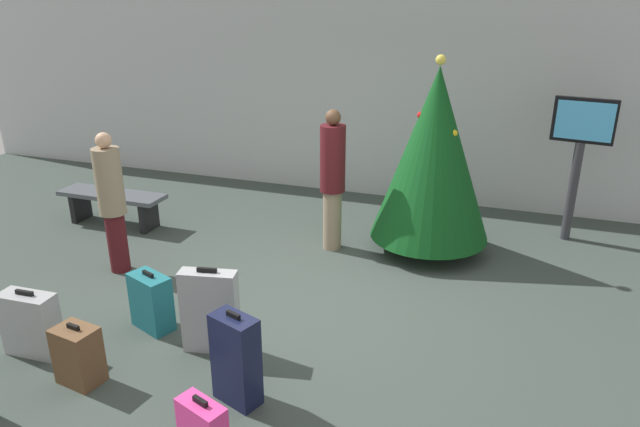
{
  "coord_description": "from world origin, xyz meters",
  "views": [
    {
      "loc": [
        1.97,
        -4.82,
        3.06
      ],
      "look_at": [
        0.11,
        0.48,
        0.9
      ],
      "focal_mm": 31.89,
      "sensor_mm": 36.0,
      "label": 1
    }
  ],
  "objects_px": {
    "suitcase_2": "(78,355)",
    "suitcase_5": "(151,302)",
    "flight_info_kiosk": "(580,145)",
    "traveller_0": "(333,177)",
    "suitcase_0": "(210,311)",
    "suitcase_1": "(31,324)",
    "waiting_bench": "(113,201)",
    "suitcase_6": "(236,359)",
    "holiday_tree": "(434,155)",
    "traveller_1": "(112,200)"
  },
  "relations": [
    {
      "from": "flight_info_kiosk",
      "to": "traveller_0",
      "type": "xyz_separation_m",
      "value": [
        -2.87,
        -1.32,
        -0.33
      ]
    },
    {
      "from": "suitcase_2",
      "to": "suitcase_5",
      "type": "xyz_separation_m",
      "value": [
        0.08,
        0.92,
        0.03
      ]
    },
    {
      "from": "flight_info_kiosk",
      "to": "traveller_1",
      "type": "xyz_separation_m",
      "value": [
        -5.04,
        -2.76,
        -0.4
      ]
    },
    {
      "from": "suitcase_1",
      "to": "suitcase_2",
      "type": "distance_m",
      "value": 0.72
    },
    {
      "from": "waiting_bench",
      "to": "suitcase_5",
      "type": "distance_m",
      "value": 2.99
    },
    {
      "from": "suitcase_1",
      "to": "suitcase_5",
      "type": "distance_m",
      "value": 1.05
    },
    {
      "from": "holiday_tree",
      "to": "suitcase_2",
      "type": "relative_size",
      "value": 4.43
    },
    {
      "from": "suitcase_1",
      "to": "suitcase_6",
      "type": "distance_m",
      "value": 2.05
    },
    {
      "from": "waiting_bench",
      "to": "suitcase_6",
      "type": "height_order",
      "value": "suitcase_6"
    },
    {
      "from": "holiday_tree",
      "to": "traveller_1",
      "type": "height_order",
      "value": "holiday_tree"
    },
    {
      "from": "holiday_tree",
      "to": "suitcase_2",
      "type": "height_order",
      "value": "holiday_tree"
    },
    {
      "from": "suitcase_2",
      "to": "suitcase_5",
      "type": "bearing_deg",
      "value": 85.02
    },
    {
      "from": "flight_info_kiosk",
      "to": "suitcase_2",
      "type": "height_order",
      "value": "flight_info_kiosk"
    },
    {
      "from": "flight_info_kiosk",
      "to": "suitcase_0",
      "type": "distance_m",
      "value": 5.08
    },
    {
      "from": "traveller_1",
      "to": "suitcase_0",
      "type": "xyz_separation_m",
      "value": [
        1.84,
        -1.08,
        -0.49
      ]
    },
    {
      "from": "holiday_tree",
      "to": "traveller_1",
      "type": "relative_size",
      "value": 1.46
    },
    {
      "from": "traveller_1",
      "to": "suitcase_0",
      "type": "relative_size",
      "value": 2.0
    },
    {
      "from": "waiting_bench",
      "to": "suitcase_0",
      "type": "bearing_deg",
      "value": -38.44
    },
    {
      "from": "traveller_0",
      "to": "traveller_1",
      "type": "height_order",
      "value": "traveller_0"
    },
    {
      "from": "holiday_tree",
      "to": "traveller_0",
      "type": "xyz_separation_m",
      "value": [
        -1.18,
        -0.33,
        -0.3
      ]
    },
    {
      "from": "flight_info_kiosk",
      "to": "holiday_tree",
      "type": "bearing_deg",
      "value": -149.81
    },
    {
      "from": "suitcase_1",
      "to": "suitcase_5",
      "type": "relative_size",
      "value": 1.06
    },
    {
      "from": "waiting_bench",
      "to": "traveller_1",
      "type": "relative_size",
      "value": 0.93
    },
    {
      "from": "suitcase_2",
      "to": "traveller_0",
      "type": "bearing_deg",
      "value": 70.88
    },
    {
      "from": "waiting_bench",
      "to": "suitcase_1",
      "type": "distance_m",
      "value": 3.14
    },
    {
      "from": "holiday_tree",
      "to": "traveller_0",
      "type": "bearing_deg",
      "value": -164.16
    },
    {
      "from": "suitcase_0",
      "to": "suitcase_2",
      "type": "xyz_separation_m",
      "value": [
        -0.81,
        -0.78,
        -0.14
      ]
    },
    {
      "from": "traveller_1",
      "to": "suitcase_1",
      "type": "bearing_deg",
      "value": -78.38
    },
    {
      "from": "flight_info_kiosk",
      "to": "suitcase_0",
      "type": "xyz_separation_m",
      "value": [
        -3.2,
        -3.84,
        -0.89
      ]
    },
    {
      "from": "holiday_tree",
      "to": "suitcase_1",
      "type": "relative_size",
      "value": 3.82
    },
    {
      "from": "suitcase_0",
      "to": "holiday_tree",
      "type": "bearing_deg",
      "value": 62.15
    },
    {
      "from": "traveller_0",
      "to": "traveller_1",
      "type": "relative_size",
      "value": 1.08
    },
    {
      "from": "suitcase_6",
      "to": "suitcase_5",
      "type": "bearing_deg",
      "value": 151.49
    },
    {
      "from": "traveller_0",
      "to": "suitcase_2",
      "type": "height_order",
      "value": "traveller_0"
    },
    {
      "from": "flight_info_kiosk",
      "to": "traveller_1",
      "type": "distance_m",
      "value": 5.76
    },
    {
      "from": "suitcase_5",
      "to": "suitcase_1",
      "type": "bearing_deg",
      "value": -136.8
    },
    {
      "from": "holiday_tree",
      "to": "suitcase_2",
      "type": "bearing_deg",
      "value": -122.55
    },
    {
      "from": "suitcase_0",
      "to": "suitcase_1",
      "type": "relative_size",
      "value": 1.3
    },
    {
      "from": "holiday_tree",
      "to": "suitcase_6",
      "type": "height_order",
      "value": "holiday_tree"
    },
    {
      "from": "waiting_bench",
      "to": "suitcase_2",
      "type": "height_order",
      "value": "suitcase_2"
    },
    {
      "from": "waiting_bench",
      "to": "traveller_1",
      "type": "xyz_separation_m",
      "value": [
        1.0,
        -1.18,
        0.52
      ]
    },
    {
      "from": "holiday_tree",
      "to": "suitcase_5",
      "type": "bearing_deg",
      "value": -129.5
    },
    {
      "from": "flight_info_kiosk",
      "to": "suitcase_2",
      "type": "xyz_separation_m",
      "value": [
        -4.01,
        -4.62,
        -1.03
      ]
    },
    {
      "from": "holiday_tree",
      "to": "suitcase_0",
      "type": "relative_size",
      "value": 2.93
    },
    {
      "from": "suitcase_2",
      "to": "suitcase_0",
      "type": "bearing_deg",
      "value": 43.88
    },
    {
      "from": "traveller_0",
      "to": "waiting_bench",
      "type": "bearing_deg",
      "value": -175.18
    },
    {
      "from": "waiting_bench",
      "to": "suitcase_6",
      "type": "bearing_deg",
      "value": -39.72
    },
    {
      "from": "suitcase_5",
      "to": "waiting_bench",
      "type": "bearing_deg",
      "value": 134.85
    },
    {
      "from": "suitcase_1",
      "to": "suitcase_6",
      "type": "relative_size",
      "value": 0.79
    },
    {
      "from": "suitcase_1",
      "to": "traveller_1",
      "type": "bearing_deg",
      "value": 101.62
    }
  ]
}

